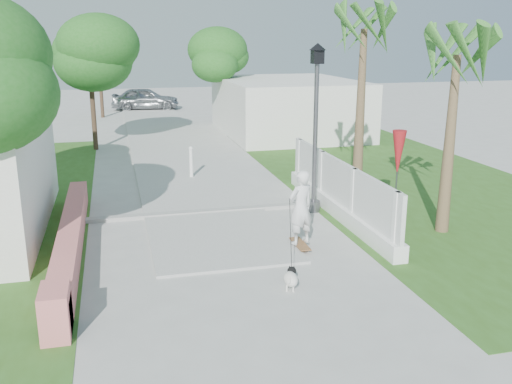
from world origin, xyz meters
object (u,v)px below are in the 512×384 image
object	(u,v)px
dog	(291,278)
parked_car	(145,99)
bollard	(191,161)
skateboarder	(292,224)
patio_umbrella	(398,154)
street_lamp	(316,123)

from	to	relation	value
dog	parked_car	size ratio (longest dim) A/B	0.13
bollard	parked_car	xyz separation A→B (m)	(-0.33, 19.02, 0.14)
skateboarder	parked_car	bearing A→B (deg)	-105.59
bollard	patio_umbrella	xyz separation A→B (m)	(4.60, -5.50, 1.10)
patio_umbrella	skateboarder	distance (m)	4.23
bollard	patio_umbrella	distance (m)	7.25
street_lamp	dog	size ratio (longest dim) A/B	8.08
street_lamp	parked_car	size ratio (longest dim) A/B	1.05
street_lamp	bollard	xyz separation A→B (m)	(-2.70, 4.50, -1.84)
patio_umbrella	skateboarder	bearing A→B (deg)	-148.28
bollard	skateboarder	bearing A→B (deg)	-81.96
skateboarder	dog	distance (m)	1.55
dog	parked_car	world-z (taller)	parked_car
parked_car	patio_umbrella	bearing A→B (deg)	-162.12
bollard	skateboarder	size ratio (longest dim) A/B	0.48
skateboarder	dog	size ratio (longest dim) A/B	4.15
dog	patio_umbrella	bearing A→B (deg)	64.36
patio_umbrella	dog	size ratio (longest dim) A/B	4.19
dog	street_lamp	bearing A→B (deg)	88.12
dog	parked_car	xyz separation A→B (m)	(-0.96, 28.06, 0.50)
street_lamp	patio_umbrella	xyz separation A→B (m)	(1.90, -1.00, -0.74)
street_lamp	dog	distance (m)	5.46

